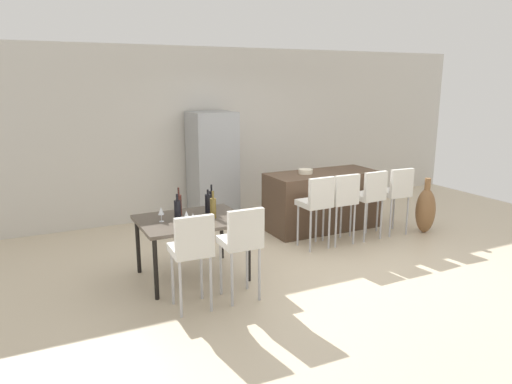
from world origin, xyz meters
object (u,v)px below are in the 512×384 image
at_px(wine_bottle_end, 213,208).
at_px(fruit_bowl, 306,171).
at_px(wine_bottle_left, 208,203).
at_px(wine_glass_middle, 161,211).
at_px(bar_chair_middle, 342,198).
at_px(bar_chair_right, 370,194).
at_px(dining_table, 191,224).
at_px(wine_bottle_right, 212,199).
at_px(bar_chair_far, 396,190).
at_px(dining_chair_far, 242,239).
at_px(kitchen_island, 322,201).
at_px(wine_glass_far, 193,217).
at_px(floor_vase, 425,210).
at_px(dining_chair_near, 192,247).
at_px(wine_bottle_inner, 179,205).
at_px(bar_chair_left, 317,201).
at_px(wine_glass_corner, 186,215).
at_px(refrigerator, 212,167).
at_px(wine_bottle_near, 178,210).

xyz_separation_m(wine_bottle_end, fruit_bowl, (1.98, 1.08, 0.09)).
bearing_deg(wine_bottle_left, wine_glass_middle, -168.87).
bearing_deg(bar_chair_middle, bar_chair_right, 0.01).
xyz_separation_m(dining_table, wine_bottle_right, (0.41, 0.38, 0.18)).
bearing_deg(bar_chair_far, dining_chair_far, -161.74).
distance_m(wine_bottle_right, wine_glass_middle, 0.84).
xyz_separation_m(kitchen_island, wine_bottle_left, (-2.25, -0.78, 0.40)).
bearing_deg(wine_glass_far, wine_bottle_end, 38.55).
relative_size(bar_chair_right, wine_bottle_right, 3.51).
bearing_deg(fruit_bowl, wine_bottle_left, -156.98).
distance_m(bar_chair_middle, floor_vase, 1.56).
height_order(dining_chair_near, wine_bottle_inner, wine_bottle_inner).
bearing_deg(bar_chair_left, wine_glass_corner, -168.47).
xyz_separation_m(wine_glass_middle, floor_vase, (4.20, -0.00, -0.50)).
xyz_separation_m(kitchen_island, wine_bottle_right, (-2.11, -0.56, 0.39)).
xyz_separation_m(bar_chair_left, bar_chair_right, (0.95, 0.00, 0.00)).
xyz_separation_m(dining_chair_far, wine_glass_middle, (-0.63, 0.88, 0.17)).
relative_size(bar_chair_far, wine_glass_far, 6.03).
relative_size(dining_table, wine_glass_middle, 7.11).
bearing_deg(bar_chair_middle, wine_bottle_left, -179.51).
bearing_deg(wine_bottle_left, wine_glass_far, -125.52).
distance_m(wine_bottle_right, wine_bottle_left, 0.26).
height_order(bar_chair_right, dining_chair_near, same).
relative_size(refrigerator, floor_vase, 2.11).
bearing_deg(dining_chair_far, floor_vase, 13.74).
bearing_deg(dining_table, refrigerator, 62.68).
distance_m(dining_chair_near, wine_glass_corner, 0.64).
xyz_separation_m(wine_glass_far, wine_glass_corner, (-0.03, 0.13, 0.00)).
height_order(dining_chair_far, floor_vase, dining_chair_far).
bearing_deg(bar_chair_left, wine_bottle_near, -173.92).
bearing_deg(dining_chair_far, wine_bottle_near, 119.69).
bearing_deg(fruit_bowl, wine_bottle_end, -151.38).
bearing_deg(bar_chair_left, refrigerator, 110.39).
bearing_deg(wine_bottle_near, wine_bottle_inner, 68.92).
xyz_separation_m(bar_chair_middle, refrigerator, (-1.19, 2.04, 0.22)).
bearing_deg(wine_bottle_near, wine_bottle_end, -6.44).
height_order(bar_chair_right, wine_glass_far, bar_chair_right).
bearing_deg(dining_chair_near, wine_glass_far, 69.07).
height_order(bar_chair_left, bar_chair_right, same).
bearing_deg(bar_chair_left, bar_chair_right, 0.00).
bearing_deg(wine_glass_middle, bar_chair_far, 2.17).
relative_size(bar_chair_middle, wine_glass_middle, 6.03).
xyz_separation_m(bar_chair_left, wine_glass_middle, (-2.25, -0.14, 0.17)).
distance_m(refrigerator, fruit_bowl, 1.64).
xyz_separation_m(wine_glass_middle, wine_glass_corner, (0.21, -0.27, 0.00)).
bearing_deg(wine_bottle_left, floor_vase, -2.00).
height_order(bar_chair_left, dining_chair_near, same).
distance_m(wine_bottle_left, floor_vase, 3.61).
xyz_separation_m(dining_chair_near, wine_bottle_left, (0.56, 1.00, 0.16)).
relative_size(wine_bottle_end, wine_glass_middle, 1.90).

